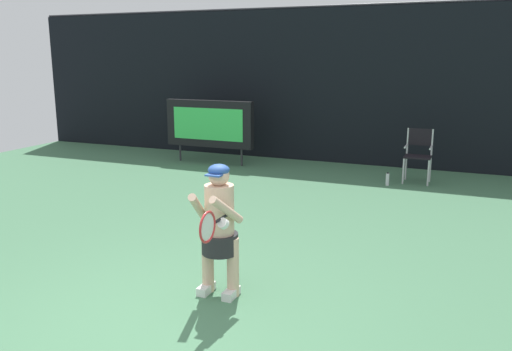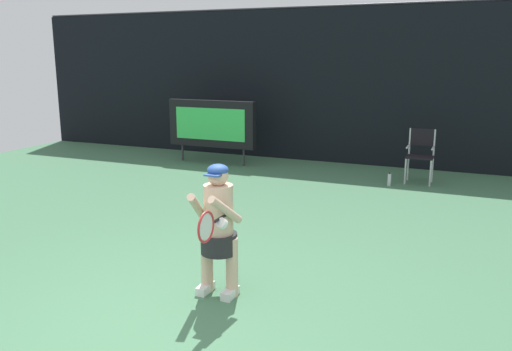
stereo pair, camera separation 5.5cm
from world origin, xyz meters
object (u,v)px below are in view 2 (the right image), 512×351
(umpire_chair, at_px, (420,152))
(water_bottle, at_px, (389,180))
(tennis_player, at_px, (218,226))
(scoreboard, at_px, (212,124))
(tennis_racket, at_px, (207,226))

(umpire_chair, bearing_deg, water_bottle, -134.55)
(tennis_player, bearing_deg, water_bottle, 81.27)
(scoreboard, height_order, tennis_racket, scoreboard)
(scoreboard, xyz_separation_m, water_bottle, (4.28, -0.63, -0.82))
(water_bottle, height_order, tennis_player, tennis_player)
(water_bottle, relative_size, tennis_racket, 0.44)
(umpire_chair, xyz_separation_m, tennis_racket, (-1.24, -6.69, 0.31))
(tennis_racket, bearing_deg, tennis_player, 124.33)
(scoreboard, bearing_deg, water_bottle, -8.37)
(scoreboard, xyz_separation_m, umpire_chair, (4.79, -0.12, -0.33))
(umpire_chair, bearing_deg, scoreboard, 178.61)
(umpire_chair, height_order, water_bottle, umpire_chair)
(tennis_player, bearing_deg, umpire_chair, 77.46)
(water_bottle, height_order, tennis_racket, tennis_racket)
(tennis_player, bearing_deg, scoreboard, 118.39)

